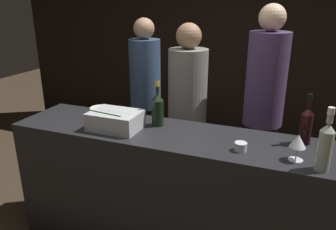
{
  "coord_description": "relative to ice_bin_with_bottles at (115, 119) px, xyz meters",
  "views": [
    {
      "loc": [
        0.79,
        -1.68,
        1.84
      ],
      "look_at": [
        0.0,
        0.31,
        1.09
      ],
      "focal_mm": 35.0,
      "sensor_mm": 36.0,
      "label": 1
    }
  ],
  "objects": [
    {
      "name": "wall_back_chalkboard",
      "position": [
        0.37,
        2.38,
        0.36
      ],
      "size": [
        6.4,
        0.06,
        2.8
      ],
      "color": "black",
      "rests_on": "ground_plane"
    },
    {
      "name": "bar_counter",
      "position": [
        0.37,
        0.07,
        -0.56
      ],
      "size": [
        2.27,
        0.56,
        0.97
      ],
      "color": "black",
      "rests_on": "ground_plane"
    },
    {
      "name": "ice_bin_with_bottles",
      "position": [
        0.0,
        0.0,
        0.0
      ],
      "size": [
        0.36,
        0.26,
        0.13
      ],
      "color": "#B7BABF",
      "rests_on": "bar_counter"
    },
    {
      "name": "bowl_white",
      "position": [
        -0.26,
        0.21,
        -0.04
      ],
      "size": [
        0.17,
        0.17,
        0.07
      ],
      "color": "silver",
      "rests_on": "bar_counter"
    },
    {
      "name": "wine_glass",
      "position": [
        1.21,
        -0.05,
        0.04
      ],
      "size": [
        0.09,
        0.09,
        0.16
      ],
      "color": "silver",
      "rests_on": "bar_counter"
    },
    {
      "name": "candle_votive",
      "position": [
        0.9,
        -0.04,
        -0.05
      ],
      "size": [
        0.08,
        0.08,
        0.05
      ],
      "color": "silver",
      "rests_on": "bar_counter"
    },
    {
      "name": "champagne_bottle",
      "position": [
        0.25,
        0.18,
        0.06
      ],
      "size": [
        0.09,
        0.09,
        0.34
      ],
      "color": "black",
      "rests_on": "bar_counter"
    },
    {
      "name": "white_wine_bottle",
      "position": [
        1.35,
        -0.12,
        0.08
      ],
      "size": [
        0.08,
        0.08,
        0.36
      ],
      "color": "#9EA899",
      "rests_on": "bar_counter"
    },
    {
      "name": "red_wine_bottle_black_foil",
      "position": [
        1.26,
        0.22,
        0.06
      ],
      "size": [
        0.08,
        0.08,
        0.33
      ],
      "color": "black",
      "rests_on": "bar_counter"
    },
    {
      "name": "person_in_hoodie",
      "position": [
        -0.3,
        1.12,
        -0.1
      ],
      "size": [
        0.32,
        0.32,
        1.68
      ],
      "rotation": [
        0.0,
        0.0,
        2.75
      ],
      "color": "black",
      "rests_on": "ground_plane"
    },
    {
      "name": "person_blond_tee",
      "position": [
        0.94,
        0.83,
        -0.01
      ],
      "size": [
        0.33,
        0.33,
        1.82
      ],
      "rotation": [
        0.0,
        0.0,
        -0.94
      ],
      "color": "black",
      "rests_on": "ground_plane"
    },
    {
      "name": "person_grey_polo",
      "position": [
        0.31,
        0.69,
        -0.1
      ],
      "size": [
        0.33,
        0.33,
        1.67
      ],
      "rotation": [
        0.0,
        0.0,
        1.69
      ],
      "color": "black",
      "rests_on": "ground_plane"
    }
  ]
}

